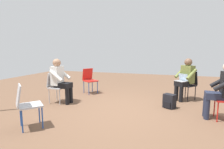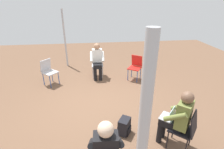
{
  "view_description": "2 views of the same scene",
  "coord_description": "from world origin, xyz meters",
  "px_view_note": "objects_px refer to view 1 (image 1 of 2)",
  "views": [
    {
      "loc": [
        1.01,
        -4.06,
        1.46
      ],
      "look_at": [
        -0.23,
        -0.13,
        0.9
      ],
      "focal_mm": 28.0,
      "sensor_mm": 36.0,
      "label": 1
    },
    {
      "loc": [
        4.0,
        -0.09,
        2.71
      ],
      "look_at": [
        0.04,
        0.38,
        0.92
      ],
      "focal_mm": 28.0,
      "sensor_mm": 36.0,
      "label": 2
    }
  ],
  "objects_px": {
    "chair_northwest": "(89,79)",
    "chair_west": "(56,85)",
    "person_in_white": "(60,78)",
    "person_with_laptop": "(185,77)",
    "person_in_black": "(222,88)",
    "backpack_near_laptop_user": "(169,102)",
    "chair_northeast": "(189,83)",
    "chair_southwest": "(26,103)"
  },
  "relations": [
    {
      "from": "chair_northeast",
      "to": "backpack_near_laptop_user",
      "type": "height_order",
      "value": "chair_northeast"
    },
    {
      "from": "chair_northeast",
      "to": "person_in_black",
      "type": "distance_m",
      "value": 1.59
    },
    {
      "from": "chair_northeast",
      "to": "person_with_laptop",
      "type": "xyz_separation_m",
      "value": [
        -0.11,
        -0.13,
        0.2
      ]
    },
    {
      "from": "chair_northwest",
      "to": "person_in_white",
      "type": "bearing_deg",
      "value": 22.6
    },
    {
      "from": "chair_northwest",
      "to": "person_with_laptop",
      "type": "xyz_separation_m",
      "value": [
        3.07,
        0.04,
        0.2
      ]
    },
    {
      "from": "chair_northeast",
      "to": "person_in_white",
      "type": "relative_size",
      "value": 0.69
    },
    {
      "from": "chair_west",
      "to": "person_with_laptop",
      "type": "distance_m",
      "value": 3.77
    },
    {
      "from": "chair_west",
      "to": "backpack_near_laptop_user",
      "type": "xyz_separation_m",
      "value": [
        3.08,
        0.43,
        -0.34
      ]
    },
    {
      "from": "person_in_black",
      "to": "chair_southwest",
      "type": "bearing_deg",
      "value": 116.71
    },
    {
      "from": "person_with_laptop",
      "to": "backpack_near_laptop_user",
      "type": "height_order",
      "value": "person_with_laptop"
    },
    {
      "from": "person_with_laptop",
      "to": "person_in_white",
      "type": "distance_m",
      "value": 3.61
    },
    {
      "from": "person_with_laptop",
      "to": "person_in_black",
      "type": "xyz_separation_m",
      "value": [
        0.59,
        -1.38,
        0.0
      ]
    },
    {
      "from": "person_in_black",
      "to": "person_in_white",
      "type": "bearing_deg",
      "value": 92.51
    },
    {
      "from": "chair_southwest",
      "to": "person_with_laptop",
      "type": "bearing_deg",
      "value": 85.41
    },
    {
      "from": "person_with_laptop",
      "to": "chair_northwest",
      "type": "bearing_deg",
      "value": 43.15
    },
    {
      "from": "chair_northwest",
      "to": "person_in_white",
      "type": "distance_m",
      "value": 1.35
    },
    {
      "from": "person_with_laptop",
      "to": "person_in_black",
      "type": "bearing_deg",
      "value": 155.42
    },
    {
      "from": "chair_northwest",
      "to": "chair_west",
      "type": "bearing_deg",
      "value": 15.78
    },
    {
      "from": "chair_northeast",
      "to": "chair_west",
      "type": "bearing_deg",
      "value": 64.46
    },
    {
      "from": "chair_northwest",
      "to": "person_in_black",
      "type": "distance_m",
      "value": 3.9
    },
    {
      "from": "chair_northwest",
      "to": "chair_west",
      "type": "distance_m",
      "value": 1.38
    },
    {
      "from": "chair_northeast",
      "to": "chair_northwest",
      "type": "bearing_deg",
      "value": 45.38
    },
    {
      "from": "person_in_black",
      "to": "chair_northwest",
      "type": "bearing_deg",
      "value": 72.85
    },
    {
      "from": "person_with_laptop",
      "to": "backpack_near_laptop_user",
      "type": "relative_size",
      "value": 3.44
    },
    {
      "from": "person_with_laptop",
      "to": "person_in_white",
      "type": "bearing_deg",
      "value": 64.34
    },
    {
      "from": "person_in_white",
      "to": "backpack_near_laptop_user",
      "type": "height_order",
      "value": "person_in_white"
    },
    {
      "from": "chair_northwest",
      "to": "backpack_near_laptop_user",
      "type": "height_order",
      "value": "chair_northwest"
    },
    {
      "from": "person_with_laptop",
      "to": "person_in_white",
      "type": "xyz_separation_m",
      "value": [
        -3.35,
        -1.34,
        0.0
      ]
    },
    {
      "from": "person_in_white",
      "to": "backpack_near_laptop_user",
      "type": "bearing_deg",
      "value": 99.82
    },
    {
      "from": "person_with_laptop",
      "to": "backpack_near_laptop_user",
      "type": "xyz_separation_m",
      "value": [
        -0.43,
        -0.91,
        -0.53
      ]
    },
    {
      "from": "person_in_white",
      "to": "chair_west",
      "type": "bearing_deg",
      "value": -90.0
    },
    {
      "from": "chair_northeast",
      "to": "chair_southwest",
      "type": "distance_m",
      "value": 4.39
    },
    {
      "from": "chair_southwest",
      "to": "person_in_black",
      "type": "height_order",
      "value": "person_in_black"
    },
    {
      "from": "chair_west",
      "to": "chair_southwest",
      "type": "distance_m",
      "value": 1.69
    },
    {
      "from": "person_in_black",
      "to": "chair_northeast",
      "type": "bearing_deg",
      "value": 20.4
    },
    {
      "from": "person_in_white",
      "to": "chair_northeast",
      "type": "bearing_deg",
      "value": 114.27
    },
    {
      "from": "person_in_white",
      "to": "backpack_near_laptop_user",
      "type": "xyz_separation_m",
      "value": [
        2.92,
        0.44,
        -0.54
      ]
    },
    {
      "from": "chair_northeast",
      "to": "chair_west",
      "type": "height_order",
      "value": "same"
    },
    {
      "from": "chair_southwest",
      "to": "person_with_laptop",
      "type": "xyz_separation_m",
      "value": [
        3.02,
        2.96,
        0.2
      ]
    },
    {
      "from": "chair_northwest",
      "to": "chair_west",
      "type": "relative_size",
      "value": 1.0
    },
    {
      "from": "person_with_laptop",
      "to": "chair_southwest",
      "type": "bearing_deg",
      "value": 86.94
    },
    {
      "from": "chair_northwest",
      "to": "person_with_laptop",
      "type": "bearing_deg",
      "value": 125.31
    }
  ]
}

